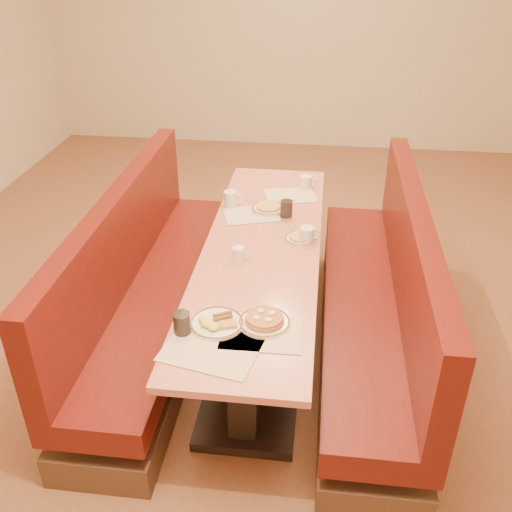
# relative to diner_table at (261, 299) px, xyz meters

# --- Properties ---
(ground) EXTENTS (8.00, 8.00, 0.00)m
(ground) POSITION_rel_diner_table_xyz_m (0.00, 0.00, -0.37)
(ground) COLOR #9E6647
(ground) RESTS_ON ground
(room_envelope) EXTENTS (6.04, 8.04, 2.82)m
(room_envelope) POSITION_rel_diner_table_xyz_m (0.00, 0.00, 1.56)
(room_envelope) COLOR beige
(room_envelope) RESTS_ON ground
(diner_table) EXTENTS (0.70, 2.50, 0.75)m
(diner_table) POSITION_rel_diner_table_xyz_m (0.00, 0.00, 0.00)
(diner_table) COLOR black
(diner_table) RESTS_ON ground
(booth_left) EXTENTS (0.55, 2.50, 1.05)m
(booth_left) POSITION_rel_diner_table_xyz_m (-0.73, 0.00, -0.01)
(booth_left) COLOR #4C3326
(booth_left) RESTS_ON ground
(booth_right) EXTENTS (0.55, 2.50, 1.05)m
(booth_right) POSITION_rel_diner_table_xyz_m (0.73, 0.00, -0.01)
(booth_right) COLOR #4C3326
(booth_right) RESTS_ON ground
(placemat_near_left) EXTENTS (0.49, 0.41, 0.00)m
(placemat_near_left) POSITION_rel_diner_table_xyz_m (-0.12, -0.97, 0.38)
(placemat_near_left) COLOR #F4E1BF
(placemat_near_left) RESTS_ON diner_table
(placemat_near_right) EXTENTS (0.39, 0.30, 0.00)m
(placemat_near_right) POSITION_rel_diner_table_xyz_m (0.10, -0.82, 0.38)
(placemat_near_right) COLOR #F4E1BF
(placemat_near_right) RESTS_ON diner_table
(placemat_far_left) EXTENTS (0.42, 0.36, 0.00)m
(placemat_far_left) POSITION_rel_diner_table_xyz_m (-0.12, 0.43, 0.38)
(placemat_far_left) COLOR #F4E1BF
(placemat_far_left) RESTS_ON diner_table
(placemat_far_right) EXTENTS (0.40, 0.34, 0.00)m
(placemat_far_right) POSITION_rel_diner_table_xyz_m (0.12, 0.77, 0.38)
(placemat_far_right) COLOR #F4E1BF
(placemat_far_right) RESTS_ON diner_table
(pancake_plate) EXTENTS (0.26, 0.26, 0.06)m
(pancake_plate) POSITION_rel_diner_table_xyz_m (0.10, -0.75, 0.40)
(pancake_plate) COLOR white
(pancake_plate) RESTS_ON diner_table
(eggs_plate) EXTENTS (0.27, 0.27, 0.05)m
(eggs_plate) POSITION_rel_diner_table_xyz_m (-0.13, -0.79, 0.39)
(eggs_plate) COLOR white
(eggs_plate) RESTS_ON diner_table
(extra_plate_mid) EXTENTS (0.20, 0.20, 0.04)m
(extra_plate_mid) POSITION_rel_diner_table_xyz_m (0.23, 0.12, 0.39)
(extra_plate_mid) COLOR white
(extra_plate_mid) RESTS_ON diner_table
(extra_plate_far) EXTENTS (0.24, 0.24, 0.05)m
(extra_plate_far) POSITION_rel_diner_table_xyz_m (-0.01, 0.52, 0.39)
(extra_plate_far) COLOR white
(extra_plate_far) RESTS_ON diner_table
(coffee_mug_a) EXTENTS (0.13, 0.09, 0.10)m
(coffee_mug_a) POSITION_rel_diner_table_xyz_m (0.27, 0.11, 0.43)
(coffee_mug_a) COLOR white
(coffee_mug_a) RESTS_ON diner_table
(coffee_mug_b) EXTENTS (0.10, 0.07, 0.08)m
(coffee_mug_b) POSITION_rel_diner_table_xyz_m (-0.11, -0.15, 0.42)
(coffee_mug_b) COLOR white
(coffee_mug_b) RESTS_ON diner_table
(coffee_mug_c) EXTENTS (0.12, 0.09, 0.09)m
(coffee_mug_c) POSITION_rel_diner_table_xyz_m (0.22, 0.93, 0.42)
(coffee_mug_c) COLOR white
(coffee_mug_c) RESTS_ON diner_table
(coffee_mug_d) EXTENTS (0.13, 0.09, 0.10)m
(coffee_mug_d) POSITION_rel_diner_table_xyz_m (-0.28, 0.57, 0.43)
(coffee_mug_d) COLOR white
(coffee_mug_d) RESTS_ON diner_table
(soda_tumbler_near) EXTENTS (0.08, 0.08, 0.11)m
(soda_tumbler_near) POSITION_rel_diner_table_xyz_m (-0.28, -0.87, 0.43)
(soda_tumbler_near) COLOR black
(soda_tumbler_near) RESTS_ON diner_table
(soda_tumbler_mid) EXTENTS (0.08, 0.08, 0.11)m
(soda_tumbler_mid) POSITION_rel_diner_table_xyz_m (0.12, 0.44, 0.43)
(soda_tumbler_mid) COLOR black
(soda_tumbler_mid) RESTS_ON diner_table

